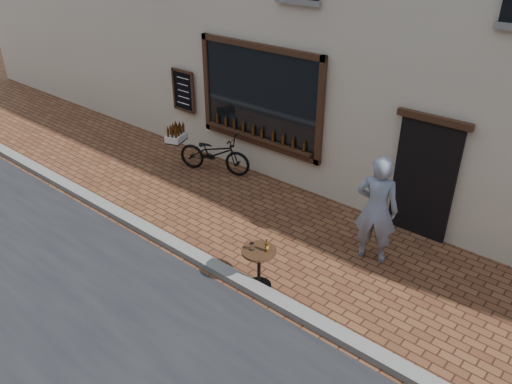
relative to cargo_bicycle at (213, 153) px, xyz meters
The scene contains 5 objects.
ground 4.05m from the cargo_bicycle, 45.64° to the right, with size 90.00×90.00×0.00m, color #542D1B.
kerb 3.90m from the cargo_bicycle, 43.57° to the right, with size 90.00×0.25×0.12m, color slate.
cargo_bicycle is the anchor object (origin of this frame).
bistro_table 4.29m from the cargo_bicycle, 36.06° to the right, with size 0.55×0.55×0.94m.
pedestrian 4.54m from the cargo_bicycle, ahead, with size 0.71×0.46×1.94m, color slate.
Camera 1 is at (4.67, -4.51, 5.22)m, focal length 35.00 mm.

